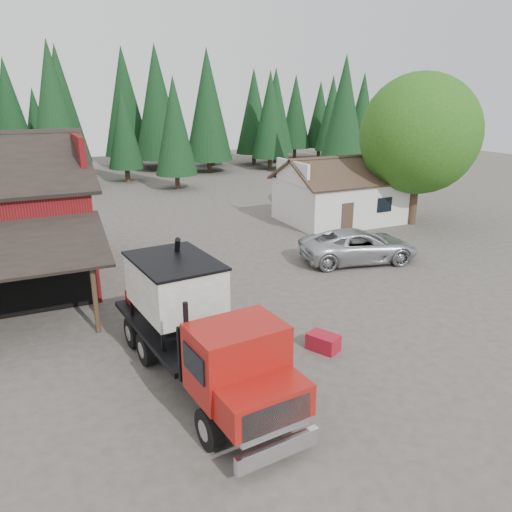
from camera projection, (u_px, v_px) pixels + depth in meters
name	position (u px, v px, depth m)	size (l,w,h in m)	color
ground	(253.00, 326.00, 19.77)	(120.00, 120.00, 0.00)	#484138
farmhouse	(341.00, 198.00, 35.70)	(8.60, 6.42, 4.65)	silver
deciduous_tree	(420.00, 138.00, 33.41)	(8.00, 8.00, 10.20)	#382619
conifer_backdrop	(95.00, 175.00, 55.84)	(76.00, 16.00, 16.00)	black
near_pine_b	(175.00, 126.00, 46.14)	(3.96, 3.96, 10.40)	#382619
near_pine_c	(344.00, 113.00, 48.90)	(4.84, 4.84, 12.40)	#382619
near_pine_d	(54.00, 109.00, 45.04)	(5.28, 5.28, 13.40)	#382619
feed_truck	(196.00, 324.00, 15.48)	(3.43, 9.54, 4.22)	black
silver_car	(359.00, 246.00, 27.14)	(2.94, 6.37, 1.77)	#B8BCC1
equip_box	(323.00, 342.00, 17.88)	(0.70, 1.10, 0.60)	maroon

